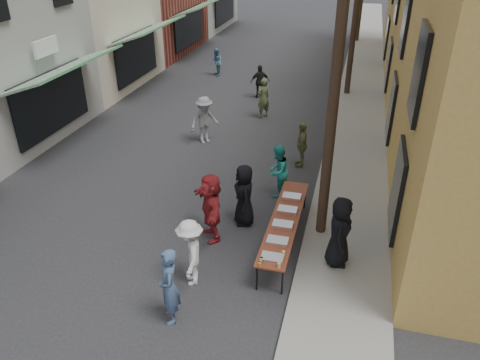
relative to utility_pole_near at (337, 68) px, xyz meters
The scene contains 24 objects.
ground 6.91m from the utility_pole_near, 145.10° to the right, with size 120.00×120.00×0.00m, color #28282B.
sidewalk 12.82m from the utility_pole_near, 86.66° to the left, with size 2.20×60.00×0.10m, color gray.
utility_pole_near is the anchor object (origin of this frame).
serving_table 3.95m from the utility_pole_near, 141.22° to the right, with size 0.70×4.00×0.75m.
catering_tray_sausage 4.48m from the utility_pole_near, 110.46° to the right, with size 0.50×0.33×0.08m, color maroon.
catering_tray_foil_b 4.18m from the utility_pole_near, 117.25° to the right, with size 0.50×0.33×0.08m, color #B2B2B7.
catering_tray_buns 3.94m from the utility_pole_near, 131.14° to the right, with size 0.50×0.33×0.08m, color tan.
catering_tray_foil_d 3.82m from the utility_pole_near, 160.80° to the right, with size 0.50×0.33×0.08m, color #B2B2B7.
catering_tray_buns_end 3.83m from the utility_pole_near, 155.85° to the left, with size 0.50×0.33×0.08m, color tan.
condiment_jar_a 4.69m from the utility_pole_near, 112.48° to the right, with size 0.07×0.07×0.08m, color #A57F26.
condiment_jar_b 4.64m from the utility_pole_near, 113.26° to the right, with size 0.07×0.07×0.08m, color #A57F26.
condiment_jar_c 4.58m from the utility_pole_near, 114.10° to the right, with size 0.07×0.07×0.08m, color #A57F26.
cup_stack 4.57m from the utility_pole_near, 104.60° to the right, with size 0.08×0.08×0.12m, color tan.
guest_front_a 4.19m from the utility_pole_near, behind, with size 0.86×0.56×1.76m, color black.
guest_front_b 5.97m from the utility_pole_near, 124.68° to the right, with size 0.64×0.42×1.75m, color #425C80.
guest_front_c 4.33m from the utility_pole_near, 131.66° to the left, with size 0.80×0.62×1.64m, color teal.
guest_front_d 5.28m from the utility_pole_near, 134.78° to the right, with size 1.08×0.62×1.67m, color silver.
guest_front_e 5.48m from the utility_pole_near, 105.69° to the left, with size 0.92×0.38×1.57m, color #656A3D.
guest_queue_back 4.61m from the utility_pole_near, 162.24° to the right, with size 1.73×0.55×1.86m, color maroon.
server 3.76m from the utility_pole_near, 68.11° to the right, with size 0.87×0.57×1.79m, color black.
passerby_left 7.81m from the utility_pole_near, 134.83° to the left, with size 1.16×0.67×1.79m, color gray.
passerby_mid 11.84m from the utility_pole_near, 110.81° to the left, with size 0.92×0.38×1.56m, color black.
passerby_right 9.41m from the utility_pole_near, 112.38° to the left, with size 0.63×0.41×1.72m, color #4D5D36.
passerby_far 15.72m from the utility_pole_near, 117.63° to the left, with size 0.71×0.56×1.47m, color #5788A9.
Camera 1 is at (4.82, -7.55, 7.32)m, focal length 35.00 mm.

